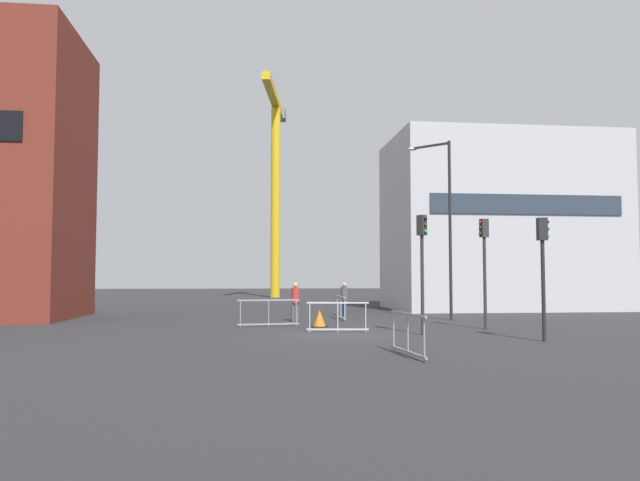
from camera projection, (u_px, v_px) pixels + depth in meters
ground at (341, 335)px, 20.75m from camera, size 160.00×160.00×0.00m
office_block at (498, 224)px, 37.67m from camera, size 13.22×8.07×10.47m
construction_crane at (275, 165)px, 58.41m from camera, size 2.84×13.36×19.22m
streetlamp_tall at (445, 214)px, 28.24m from camera, size 1.65×1.59×8.28m
traffic_light_corner at (484, 255)px, 23.20m from camera, size 0.39×0.29×4.19m
traffic_light_verge at (422, 254)px, 20.97m from camera, size 0.36×0.38×4.11m
traffic_light_far at (543, 258)px, 18.82m from camera, size 0.38×0.26×3.81m
pedestrian_walking at (344, 297)px, 30.68m from camera, size 0.34×0.34×1.69m
pedestrian_waiting at (295, 299)px, 26.97m from camera, size 0.34×0.34×1.72m
safety_barrier_front at (341, 307)px, 28.23m from camera, size 0.06×2.55×1.08m
safety_barrier_left_run at (269, 312)px, 24.25m from camera, size 2.48×0.40×1.08m
safety_barrier_right_run at (408, 333)px, 15.29m from camera, size 0.28×2.48×1.08m
safety_barrier_mid_span at (338, 316)px, 21.84m from camera, size 2.22×0.31×1.08m
traffic_cone_on_verge at (320, 319)px, 24.11m from camera, size 0.66×0.66×0.67m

